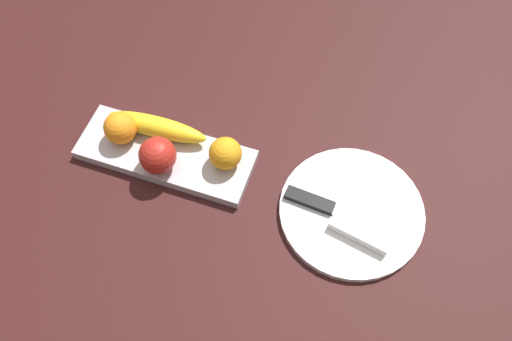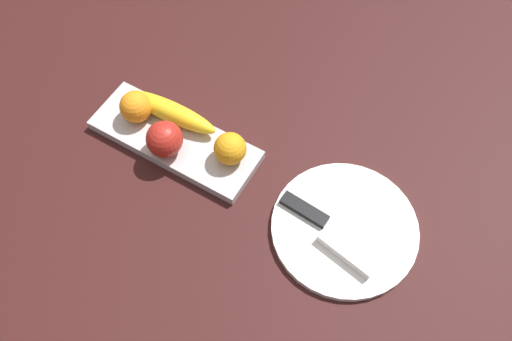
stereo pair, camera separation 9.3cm
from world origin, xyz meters
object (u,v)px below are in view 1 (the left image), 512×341
(orange_near_apple, at_px, (226,152))
(orange_near_banana, at_px, (120,128))
(fruit_tray, at_px, (166,154))
(dinner_plate, at_px, (351,211))
(apple, at_px, (158,155))
(banana, at_px, (157,127))
(folded_napkin, at_px, (371,213))
(knife, at_px, (318,204))

(orange_near_apple, relative_size, orange_near_banana, 0.98)
(fruit_tray, bearing_deg, dinner_plate, 0.00)
(dinner_plate, bearing_deg, apple, -175.24)
(banana, relative_size, folded_napkin, 1.64)
(fruit_tray, distance_m, orange_near_apple, 0.12)
(folded_napkin, xyz_separation_m, knife, (-0.09, -0.01, -0.00))
(fruit_tray, xyz_separation_m, apple, (0.00, -0.03, 0.04))
(fruit_tray, bearing_deg, banana, 129.82)
(orange_near_apple, xyz_separation_m, orange_near_banana, (-0.20, -0.01, 0.00))
(apple, xyz_separation_m, folded_napkin, (0.39, 0.03, -0.03))
(fruit_tray, distance_m, banana, 0.05)
(knife, bearing_deg, dinner_plate, 14.10)
(folded_napkin, bearing_deg, orange_near_banana, 179.46)
(orange_near_banana, distance_m, dinner_plate, 0.45)
(banana, bearing_deg, knife, -10.06)
(orange_near_apple, relative_size, dinner_plate, 0.23)
(fruit_tray, distance_m, folded_napkin, 0.39)
(orange_near_apple, xyz_separation_m, dinner_plate, (0.24, -0.02, -0.04))
(orange_near_apple, relative_size, folded_napkin, 0.50)
(fruit_tray, distance_m, dinner_plate, 0.36)
(apple, xyz_separation_m, dinner_plate, (0.35, 0.03, -0.05))
(folded_napkin, height_order, knife, folded_napkin)
(apple, bearing_deg, knife, 3.69)
(dinner_plate, bearing_deg, banana, 174.96)
(orange_near_banana, bearing_deg, banana, 26.94)
(fruit_tray, relative_size, knife, 1.82)
(banana, bearing_deg, orange_near_banana, -155.34)
(apple, bearing_deg, orange_near_banana, 159.51)
(banana, xyz_separation_m, folded_napkin, (0.42, -0.03, -0.02))
(fruit_tray, xyz_separation_m, knife, (0.30, -0.01, 0.01))
(apple, relative_size, folded_napkin, 0.57)
(orange_near_banana, bearing_deg, apple, -20.49)
(banana, relative_size, dinner_plate, 0.76)
(banana, xyz_separation_m, knife, (0.33, -0.04, -0.02))
(banana, distance_m, orange_near_apple, 0.15)
(banana, distance_m, knife, 0.33)
(knife, bearing_deg, banana, 176.41)
(knife, bearing_deg, orange_near_banana, -178.04)
(fruit_tray, height_order, apple, apple)
(orange_near_banana, relative_size, knife, 0.34)
(orange_near_banana, bearing_deg, orange_near_apple, 3.82)
(orange_near_apple, xyz_separation_m, folded_napkin, (0.28, -0.02, -0.03))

